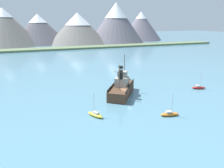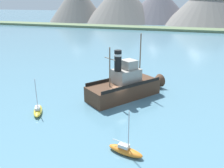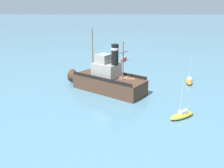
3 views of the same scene
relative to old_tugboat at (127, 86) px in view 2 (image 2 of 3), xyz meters
The scene contains 6 objects.
ground_plane 3.85m from the old_tugboat, 94.67° to the right, with size 600.00×600.00×0.00m, color teal.
mountain_ridge 133.71m from the old_tugboat, 87.87° to the left, with size 197.35×61.50×34.02m.
shoreline_strip 94.73m from the old_tugboat, 90.17° to the left, with size 240.00×12.00×1.20m, color #5B704C.
old_tugboat is the anchor object (origin of this frame).
sailboat_orange 15.41m from the old_tugboat, 74.84° to the right, with size 3.95×1.88×4.90m.
sailboat_yellow 14.08m from the old_tugboat, 135.14° to the right, with size 2.91×3.82×4.90m.
Camera 2 is at (9.61, -31.15, 14.79)m, focal length 38.00 mm.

